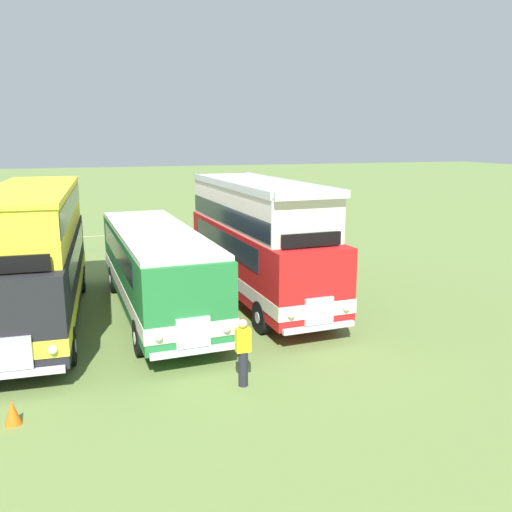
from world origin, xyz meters
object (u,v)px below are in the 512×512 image
Objects in this scene: bus_fifth_in_row at (156,265)px; bus_fourth_in_row at (35,250)px; cone_near_end at (12,412)px; bus_sixth_in_row at (258,239)px; marshal_person at (243,352)px.

bus_fourth_in_row is at bearing 176.08° from bus_fifth_in_row.
bus_fifth_in_row is at bearing 58.31° from cone_near_end.
cone_near_end is (-7.86, -6.89, -2.08)m from bus_sixth_in_row.
bus_fifth_in_row reaches higher than cone_near_end.
marshal_person is (5.02, -6.58, -1.59)m from bus_fourth_in_row.
cone_near_end is at bearing -91.77° from bus_fourth_in_row.
bus_fifth_in_row is 3.89m from bus_sixth_in_row.
cone_near_end is (-4.03, -6.53, -1.47)m from bus_fifth_in_row.
bus_sixth_in_row is 17.67× the size of cone_near_end.
cone_near_end is at bearing -121.69° from bus_fifth_in_row.
cone_near_end is 0.32× the size of marshal_person.
marshal_person is (-2.63, -6.68, -1.47)m from bus_sixth_in_row.
bus_fourth_in_row is at bearing 127.32° from marshal_person.
bus_fourth_in_row reaches higher than marshal_person.
bus_fourth_in_row is 19.55× the size of cone_near_end.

